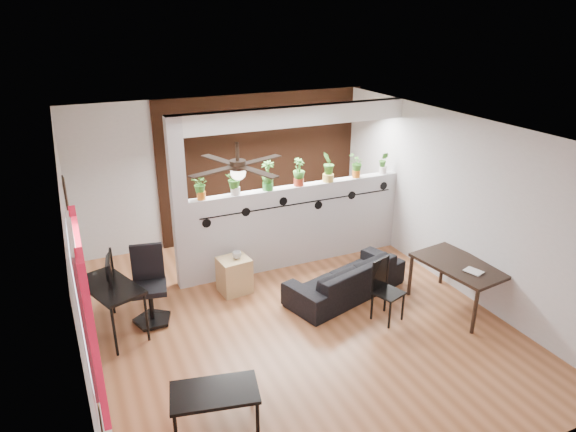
{
  "coord_description": "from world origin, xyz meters",
  "views": [
    {
      "loc": [
        -2.52,
        -5.47,
        3.91
      ],
      "look_at": [
        0.21,
        0.6,
        1.25
      ],
      "focal_mm": 32.0,
      "sensor_mm": 36.0,
      "label": 1
    }
  ],
  "objects_px": {
    "potted_plant_1": "(235,181)",
    "potted_plant_2": "(268,175)",
    "potted_plant_3": "(299,171)",
    "potted_plant_0": "(201,186)",
    "computer_desk": "(110,289)",
    "office_chair": "(150,290)",
    "sofa": "(346,278)",
    "potted_plant_6": "(383,162)",
    "coffee_table": "(215,394)",
    "potted_plant_5": "(357,165)",
    "cube_shelf": "(234,275)",
    "dining_table": "(460,268)",
    "potted_plant_4": "(329,166)",
    "cup": "(237,255)",
    "ceiling_fan": "(238,168)",
    "folding_chair": "(384,284)"
  },
  "relations": [
    {
      "from": "potted_plant_1",
      "to": "potted_plant_2",
      "type": "relative_size",
      "value": 0.89
    },
    {
      "from": "potted_plant_2",
      "to": "potted_plant_3",
      "type": "xyz_separation_m",
      "value": [
        0.53,
        -0.0,
        -0.01
      ]
    },
    {
      "from": "potted_plant_0",
      "to": "computer_desk",
      "type": "relative_size",
      "value": 0.34
    },
    {
      "from": "potted_plant_0",
      "to": "office_chair",
      "type": "distance_m",
      "value": 1.65
    },
    {
      "from": "potted_plant_0",
      "to": "sofa",
      "type": "relative_size",
      "value": 0.21
    },
    {
      "from": "potted_plant_1",
      "to": "computer_desk",
      "type": "distance_m",
      "value": 2.37
    },
    {
      "from": "potted_plant_6",
      "to": "coffee_table",
      "type": "xyz_separation_m",
      "value": [
        -3.89,
        -2.95,
        -1.18
      ]
    },
    {
      "from": "potted_plant_5",
      "to": "cube_shelf",
      "type": "bearing_deg",
      "value": -168.11
    },
    {
      "from": "potted_plant_0",
      "to": "cube_shelf",
      "type": "xyz_separation_m",
      "value": [
        0.3,
        -0.49,
        -1.28
      ]
    },
    {
      "from": "coffee_table",
      "to": "dining_table",
      "type": "bearing_deg",
      "value": 11.66
    },
    {
      "from": "potted_plant_6",
      "to": "dining_table",
      "type": "bearing_deg",
      "value": -93.43
    },
    {
      "from": "potted_plant_4",
      "to": "potted_plant_0",
      "type": "bearing_deg",
      "value": 180.0
    },
    {
      "from": "computer_desk",
      "to": "cup",
      "type": "bearing_deg",
      "value": 11.9
    },
    {
      "from": "sofa",
      "to": "cup",
      "type": "relative_size",
      "value": 13.44
    },
    {
      "from": "potted_plant_1",
      "to": "cup",
      "type": "xyz_separation_m",
      "value": [
        -0.18,
        -0.49,
        -0.97
      ]
    },
    {
      "from": "sofa",
      "to": "cube_shelf",
      "type": "bearing_deg",
      "value": -43.2
    },
    {
      "from": "potted_plant_0",
      "to": "potted_plant_5",
      "type": "relative_size",
      "value": 0.97
    },
    {
      "from": "potted_plant_4",
      "to": "sofa",
      "type": "xyz_separation_m",
      "value": [
        -0.34,
        -1.24,
        -1.35
      ]
    },
    {
      "from": "potted_plant_4",
      "to": "sofa",
      "type": "bearing_deg",
      "value": -105.41
    },
    {
      "from": "potted_plant_1",
      "to": "potted_plant_3",
      "type": "bearing_deg",
      "value": 0.0
    },
    {
      "from": "sofa",
      "to": "potted_plant_0",
      "type": "bearing_deg",
      "value": -51.26
    },
    {
      "from": "ceiling_fan",
      "to": "potted_plant_4",
      "type": "relative_size",
      "value": 2.44
    },
    {
      "from": "potted_plant_1",
      "to": "dining_table",
      "type": "relative_size",
      "value": 0.31
    },
    {
      "from": "dining_table",
      "to": "cube_shelf",
      "type": "bearing_deg",
      "value": 148.44
    },
    {
      "from": "sofa",
      "to": "dining_table",
      "type": "xyz_separation_m",
      "value": [
        1.26,
        -0.93,
        0.34
      ]
    },
    {
      "from": "potted_plant_4",
      "to": "potted_plant_2",
      "type": "bearing_deg",
      "value": 180.0
    },
    {
      "from": "sofa",
      "to": "office_chair",
      "type": "xyz_separation_m",
      "value": [
        -2.74,
        0.47,
        0.2
      ]
    },
    {
      "from": "sofa",
      "to": "computer_desk",
      "type": "xyz_separation_m",
      "value": [
        -3.24,
        0.36,
        0.38
      ]
    },
    {
      "from": "potted_plant_6",
      "to": "computer_desk",
      "type": "relative_size",
      "value": 0.34
    },
    {
      "from": "potted_plant_0",
      "to": "folding_chair",
      "type": "relative_size",
      "value": 0.43
    },
    {
      "from": "computer_desk",
      "to": "dining_table",
      "type": "xyz_separation_m",
      "value": [
        4.5,
        -1.29,
        -0.04
      ]
    },
    {
      "from": "computer_desk",
      "to": "potted_plant_2",
      "type": "bearing_deg",
      "value": 19.12
    },
    {
      "from": "ceiling_fan",
      "to": "folding_chair",
      "type": "relative_size",
      "value": 1.38
    },
    {
      "from": "cube_shelf",
      "to": "office_chair",
      "type": "relative_size",
      "value": 0.51
    },
    {
      "from": "potted_plant_3",
      "to": "cup",
      "type": "height_order",
      "value": "potted_plant_3"
    },
    {
      "from": "folding_chair",
      "to": "potted_plant_1",
      "type": "bearing_deg",
      "value": 124.88
    },
    {
      "from": "potted_plant_0",
      "to": "cup",
      "type": "height_order",
      "value": "potted_plant_0"
    },
    {
      "from": "potted_plant_4",
      "to": "folding_chair",
      "type": "xyz_separation_m",
      "value": [
        -0.19,
        -1.99,
        -1.1
      ]
    },
    {
      "from": "ceiling_fan",
      "to": "potted_plant_1",
      "type": "distance_m",
      "value": 2.02
    },
    {
      "from": "office_chair",
      "to": "computer_desk",
      "type": "bearing_deg",
      "value": -167.83
    },
    {
      "from": "potted_plant_2",
      "to": "potted_plant_5",
      "type": "bearing_deg",
      "value": -0.0
    },
    {
      "from": "potted_plant_2",
      "to": "cup",
      "type": "xyz_separation_m",
      "value": [
        -0.7,
        -0.49,
        -1.0
      ]
    },
    {
      "from": "office_chair",
      "to": "coffee_table",
      "type": "height_order",
      "value": "office_chair"
    },
    {
      "from": "sofa",
      "to": "cup",
      "type": "height_order",
      "value": "cup"
    },
    {
      "from": "potted_plant_6",
      "to": "sofa",
      "type": "xyz_separation_m",
      "value": [
        -1.39,
        -1.24,
        -1.29
      ]
    },
    {
      "from": "potted_plant_2",
      "to": "potted_plant_6",
      "type": "xyz_separation_m",
      "value": [
        2.11,
        -0.0,
        -0.04
      ]
    },
    {
      "from": "office_chair",
      "to": "coffee_table",
      "type": "distance_m",
      "value": 2.19
    },
    {
      "from": "potted_plant_0",
      "to": "potted_plant_6",
      "type": "xyz_separation_m",
      "value": [
        3.16,
        0.0,
        -0.0
      ]
    },
    {
      "from": "computer_desk",
      "to": "folding_chair",
      "type": "height_order",
      "value": "folding_chair"
    },
    {
      "from": "potted_plant_0",
      "to": "cup",
      "type": "distance_m",
      "value": 1.13
    }
  ]
}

